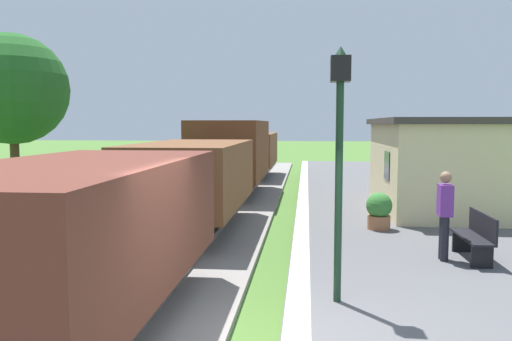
{
  "coord_description": "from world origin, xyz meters",
  "views": [
    {
      "loc": [
        0.5,
        -5.78,
        2.85
      ],
      "look_at": [
        -0.67,
        5.93,
        1.77
      ],
      "focal_mm": 35.47,
      "sensor_mm": 36.0,
      "label": 1
    }
  ],
  "objects_px": {
    "station_hut": "(435,164)",
    "person_waiting": "(445,212)",
    "lamp_post_near": "(340,128)",
    "freight_train": "(217,166)",
    "potted_planter": "(379,210)",
    "bench_near_hut": "(476,235)",
    "tree_trackside_far": "(12,89)"
  },
  "relations": [
    {
      "from": "tree_trackside_far",
      "to": "station_hut",
      "type": "bearing_deg",
      "value": 1.88
    },
    {
      "from": "station_hut",
      "to": "potted_planter",
      "type": "bearing_deg",
      "value": -123.95
    },
    {
      "from": "station_hut",
      "to": "bench_near_hut",
      "type": "relative_size",
      "value": 3.87
    },
    {
      "from": "freight_train",
      "to": "tree_trackside_far",
      "type": "xyz_separation_m",
      "value": [
        -6.4,
        -0.91,
        2.47
      ]
    },
    {
      "from": "freight_train",
      "to": "potted_planter",
      "type": "bearing_deg",
      "value": -37.23
    },
    {
      "from": "station_hut",
      "to": "person_waiting",
      "type": "height_order",
      "value": "station_hut"
    },
    {
      "from": "freight_train",
      "to": "tree_trackside_far",
      "type": "bearing_deg",
      "value": -171.94
    },
    {
      "from": "person_waiting",
      "to": "potted_planter",
      "type": "relative_size",
      "value": 1.87
    },
    {
      "from": "station_hut",
      "to": "freight_train",
      "type": "bearing_deg",
      "value": 176.02
    },
    {
      "from": "person_waiting",
      "to": "lamp_post_near",
      "type": "height_order",
      "value": "lamp_post_near"
    },
    {
      "from": "potted_planter",
      "to": "person_waiting",
      "type": "bearing_deg",
      "value": -73.53
    },
    {
      "from": "lamp_post_near",
      "to": "tree_trackside_far",
      "type": "xyz_separation_m",
      "value": [
        -9.77,
        7.97,
        1.15
      ]
    },
    {
      "from": "freight_train",
      "to": "potted_planter",
      "type": "relative_size",
      "value": 28.38
    },
    {
      "from": "station_hut",
      "to": "person_waiting",
      "type": "relative_size",
      "value": 3.39
    },
    {
      "from": "lamp_post_near",
      "to": "station_hut",
      "type": "bearing_deg",
      "value": 67.81
    },
    {
      "from": "bench_near_hut",
      "to": "person_waiting",
      "type": "distance_m",
      "value": 0.78
    },
    {
      "from": "freight_train",
      "to": "tree_trackside_far",
      "type": "height_order",
      "value": "tree_trackside_far"
    },
    {
      "from": "bench_near_hut",
      "to": "tree_trackside_far",
      "type": "height_order",
      "value": "tree_trackside_far"
    },
    {
      "from": "freight_train",
      "to": "person_waiting",
      "type": "bearing_deg",
      "value": -49.04
    },
    {
      "from": "station_hut",
      "to": "bench_near_hut",
      "type": "height_order",
      "value": "station_hut"
    },
    {
      "from": "bench_near_hut",
      "to": "tree_trackside_far",
      "type": "relative_size",
      "value": 0.26
    },
    {
      "from": "potted_planter",
      "to": "tree_trackside_far",
      "type": "relative_size",
      "value": 0.16
    },
    {
      "from": "bench_near_hut",
      "to": "person_waiting",
      "type": "relative_size",
      "value": 0.88
    },
    {
      "from": "station_hut",
      "to": "tree_trackside_far",
      "type": "bearing_deg",
      "value": -178.12
    },
    {
      "from": "bench_near_hut",
      "to": "freight_train",
      "type": "bearing_deg",
      "value": 134.36
    },
    {
      "from": "person_waiting",
      "to": "lamp_post_near",
      "type": "distance_m",
      "value": 3.68
    },
    {
      "from": "person_waiting",
      "to": "tree_trackside_far",
      "type": "distance_m",
      "value": 13.42
    },
    {
      "from": "potted_planter",
      "to": "freight_train",
      "type": "bearing_deg",
      "value": 142.77
    },
    {
      "from": "bench_near_hut",
      "to": "tree_trackside_far",
      "type": "distance_m",
      "value": 14.04
    },
    {
      "from": "station_hut",
      "to": "bench_near_hut",
      "type": "bearing_deg",
      "value": -96.32
    },
    {
      "from": "station_hut",
      "to": "person_waiting",
      "type": "distance_m",
      "value": 6.06
    },
    {
      "from": "freight_train",
      "to": "person_waiting",
      "type": "height_order",
      "value": "freight_train"
    }
  ]
}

